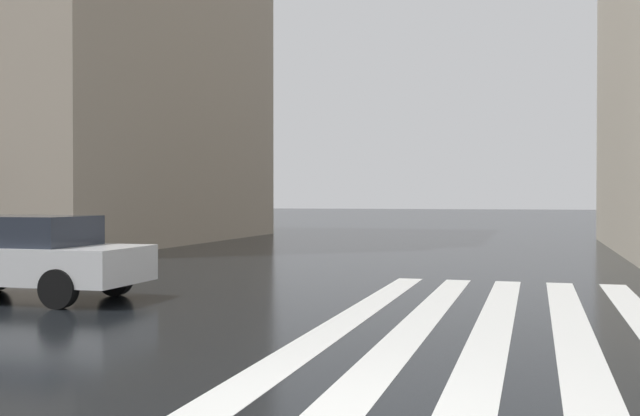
# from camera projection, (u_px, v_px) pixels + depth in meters

# --- Properties ---
(zebra_crossing) EXTENTS (13.00, 4.50, 0.01)m
(zebra_crossing) POSITION_uv_depth(u_px,v_px,m) (490.00, 338.00, 9.29)
(zebra_crossing) COLOR silver
(zebra_crossing) RESTS_ON ground_plane
(car_white) EXTENTS (1.85, 4.10, 1.41)m
(car_white) POSITION_uv_depth(u_px,v_px,m) (21.00, 254.00, 12.86)
(car_white) COLOR silver
(car_white) RESTS_ON ground_plane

